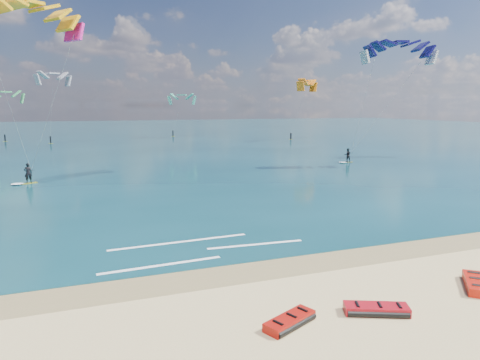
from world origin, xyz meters
The scene contains 10 objects.
ground centered at (0.00, 40.00, 0.00)m, with size 320.00×320.00×0.00m, color tan.
wet_sand_strip centered at (0.00, 3.00, 0.00)m, with size 320.00×2.40×0.01m, color olive.
sea centered at (0.00, 104.00, 0.02)m, with size 320.00×200.00×0.04m, color #0A313A.
packed_kite_left centered at (2.07, -1.93, 0.00)m, with size 2.21×1.00×0.36m, color #A81008, non-canonical shape.
packed_kite_mid centered at (5.38, -2.23, 0.00)m, with size 2.46×1.03×0.38m, color #AE0C16, non-canonical shape.
packed_kite_right centered at (10.61, -1.80, 0.00)m, with size 2.41×1.16×0.42m, color red, non-canonical shape.
kitesurfer_main centered at (-8.44, 27.38, 8.88)m, with size 8.91×9.49×16.93m.
kitesurfer_far centered at (29.58, 30.57, 8.48)m, with size 10.52×7.70×16.38m.
shoreline_foam centered at (1.00, 6.63, 0.04)m, with size 10.79×3.63×0.01m.
distant_kites centered at (-4.92, 77.32, 5.75)m, with size 81.02×31.48×13.13m.
Camera 1 is at (-4.10, -14.01, 7.38)m, focal length 32.00 mm.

